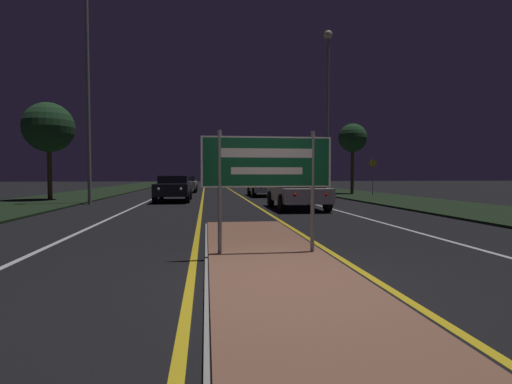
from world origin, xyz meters
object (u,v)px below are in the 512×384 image
object	(u,v)px
car_approaching_0	(174,187)
warning_sign	(373,173)
streetlight_left_near	(87,60)
car_receding_2	(283,182)
car_receding_0	(297,191)
car_receding_1	(265,185)
streetlight_right_near	(328,92)
car_approaching_1	(185,183)
highway_sign	(267,167)

from	to	relation	value
car_approaching_0	warning_sign	world-z (taller)	warning_sign
streetlight_left_near	car_receding_2	world-z (taller)	streetlight_left_near
car_receding_0	car_approaching_0	bearing A→B (deg)	134.26
car_receding_1	car_receding_2	distance (m)	10.28
car_receding_0	warning_sign	bearing A→B (deg)	51.49
streetlight_right_near	warning_sign	world-z (taller)	streetlight_right_near
car_approaching_1	car_approaching_0	bearing A→B (deg)	-90.09
car_receding_1	car_receding_2	world-z (taller)	car_receding_1
car_approaching_0	streetlight_right_near	bearing A→B (deg)	14.31
highway_sign	car_receding_0	world-z (taller)	highway_sign
car_approaching_1	car_receding_0	bearing A→B (deg)	-71.70
car_approaching_1	streetlight_right_near	bearing A→B (deg)	-42.92
streetlight_right_near	car_receding_0	bearing A→B (deg)	-115.07
highway_sign	warning_sign	size ratio (longest dim) A/B	0.93
car_receding_2	warning_sign	size ratio (longest dim) A/B	1.76
highway_sign	car_receding_1	bearing A→B (deg)	81.73
car_receding_1	car_approaching_1	xyz separation A→B (m)	(-5.62, 6.67, -0.03)
car_approaching_0	car_approaching_1	bearing A→B (deg)	89.91
car_receding_2	car_approaching_0	distance (m)	16.65
highway_sign	car_receding_2	distance (m)	29.99
highway_sign	streetlight_right_near	bearing A→B (deg)	69.64
car_receding_0	car_approaching_1	bearing A→B (deg)	108.30
streetlight_left_near	warning_sign	xyz separation A→B (m)	(16.66, 5.30, -5.40)
streetlight_right_near	warning_sign	distance (m)	6.24
car_receding_1	car_approaching_0	xyz separation A→B (m)	(-5.63, -4.36, 0.02)
car_receding_0	warning_sign	distance (m)	11.67
warning_sign	streetlight_left_near	bearing A→B (deg)	-162.36
car_receding_1	warning_sign	xyz separation A→B (m)	(7.16, -0.94, 0.79)
streetlight_left_near	car_approaching_1	bearing A→B (deg)	73.27
streetlight_left_near	car_approaching_0	distance (m)	7.52
car_receding_0	car_receding_2	xyz separation A→B (m)	(3.25, 19.83, -0.02)
highway_sign	car_receding_2	bearing A→B (deg)	78.43
warning_sign	car_approaching_1	bearing A→B (deg)	149.23
car_receding_1	car_approaching_1	distance (m)	8.72
car_receding_2	streetlight_left_near	bearing A→B (deg)	-128.32
car_receding_2	warning_sign	xyz separation A→B (m)	(4.00, -10.72, 0.79)
car_receding_1	streetlight_right_near	bearing A→B (deg)	-28.25
car_approaching_0	car_approaching_1	size ratio (longest dim) A/B	1.08
streetlight_right_near	car_receding_0	xyz separation A→B (m)	(-3.78, -8.07, -5.85)
car_receding_2	car_approaching_1	bearing A→B (deg)	-160.48
streetlight_right_near	warning_sign	bearing A→B (deg)	16.71
car_approaching_1	warning_sign	size ratio (longest dim) A/B	1.84
car_receding_0	car_approaching_0	world-z (taller)	car_receding_0
streetlight_left_near	car_approaching_0	bearing A→B (deg)	25.91
car_approaching_1	warning_sign	bearing A→B (deg)	-30.77
car_receding_0	car_approaching_1	xyz separation A→B (m)	(-5.53, 16.72, -0.05)
car_approaching_1	car_receding_1	bearing A→B (deg)	-49.90
car_receding_2	car_approaching_0	xyz separation A→B (m)	(-8.80, -14.14, 0.02)
highway_sign	car_receding_1	world-z (taller)	highway_sign
streetlight_right_near	car_approaching_0	size ratio (longest dim) A/B	2.16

